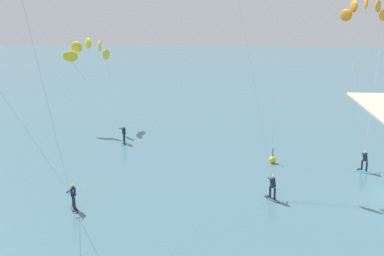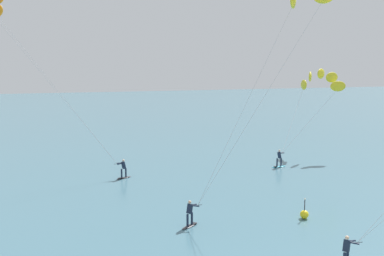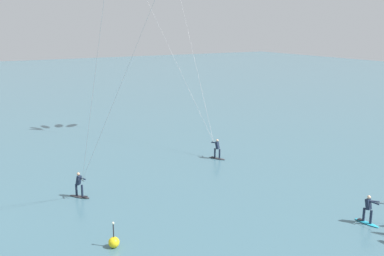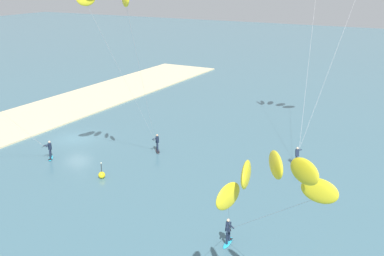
{
  "view_description": "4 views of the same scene",
  "coord_description": "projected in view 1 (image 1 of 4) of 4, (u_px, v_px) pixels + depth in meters",
  "views": [
    {
      "loc": [
        -30.08,
        11.66,
        12.33
      ],
      "look_at": [
        0.77,
        14.61,
        4.37
      ],
      "focal_mm": 44.51,
      "sensor_mm": 36.0,
      "label": 1
    },
    {
      "loc": [
        -7.35,
        -17.03,
        10.49
      ],
      "look_at": [
        0.41,
        12.55,
        5.66
      ],
      "focal_mm": 42.68,
      "sensor_mm": 36.0,
      "label": 2
    },
    {
      "loc": [
        27.12,
        1.41,
        10.98
      ],
      "look_at": [
        1.5,
        16.39,
        4.19
      ],
      "focal_mm": 42.78,
      "sensor_mm": 36.0,
      "label": 3
    },
    {
      "loc": [
        37.13,
        33.38,
        16.14
      ],
      "look_at": [
        3.9,
        15.3,
        4.42
      ],
      "focal_mm": 47.81,
      "sensor_mm": 36.0,
      "label": 4
    }
  ],
  "objects": [
    {
      "name": "kitesurfer_nearshore",
      "position": [
        366.0,
        16.0,
        43.04
      ],
      "size": [
        12.05,
        4.61,
        13.16
      ],
      "color": "#23ADD1",
      "rests_on": "ground"
    },
    {
      "name": "kitesurfer_mid_water",
      "position": [
        90.0,
        53.0,
        49.21
      ],
      "size": [
        9.88,
        7.89,
        9.16
      ],
      "color": "#23ADD1",
      "rests_on": "ground"
    },
    {
      "name": "marker_buoy",
      "position": [
        273.0,
        160.0,
        38.44
      ],
      "size": [
        0.56,
        0.56,
        1.38
      ],
      "color": "yellow",
      "rests_on": "ground"
    }
  ]
}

